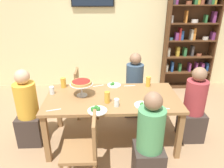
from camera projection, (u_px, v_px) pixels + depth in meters
The scene contains 23 objects.
ground_plane at pixel (112, 140), 3.23m from camera, with size 12.00×12.00×0.00m, color #9E7A56.
rear_partition at pixel (108, 26), 4.70m from camera, with size 8.00×0.12×2.80m, color beige.
dining_table at pixel (112, 102), 2.97m from camera, with size 1.85×0.92×0.74m.
bookshelf at pixel (190, 38), 4.68m from camera, with size 1.10×0.30×2.21m.
diner_head_east at pixel (193, 110), 3.10m from camera, with size 0.34×0.34×1.15m.
diner_near_right at pixel (149, 145), 2.38m from camera, with size 0.34×0.34×1.15m.
diner_far_right at pixel (134, 89), 3.77m from camera, with size 0.34×0.34×1.15m.
diner_head_west at pixel (29, 113), 3.01m from camera, with size 0.34×0.34×1.15m.
chair_far_left at pixel (84, 91), 3.72m from camera, with size 0.40×0.40×0.87m.
chair_near_left at pixel (85, 147), 2.35m from camera, with size 0.40×0.40×0.87m.
deep_dish_pizza_stand at pixel (81, 84), 2.90m from camera, with size 0.32×0.32×0.22m.
salad_plate_near_diner at pixel (114, 85), 3.28m from camera, with size 0.21×0.21×0.06m.
salad_plate_far_diner at pixel (142, 105), 2.69m from camera, with size 0.21×0.21×0.06m.
salad_plate_spare at pixel (97, 110), 2.56m from camera, with size 0.24×0.24×0.07m.
beer_glass_amber_tall at pixel (63, 83), 3.20m from camera, with size 0.08×0.08×0.15m, color gold.
beer_glass_amber_short at pixel (148, 82), 3.24m from camera, with size 0.07×0.07×0.16m, color gold.
beer_glass_amber_spare at pixel (107, 97), 2.75m from camera, with size 0.07×0.07×0.15m, color gold.
water_glass_clear_near at pixel (117, 103), 2.67m from camera, with size 0.07×0.07×0.10m, color white.
water_glass_clear_far at pixel (52, 90), 3.00m from camera, with size 0.07×0.07×0.11m, color white.
cutlery_fork_near at pixel (130, 86), 3.28m from camera, with size 0.18×0.02×0.01m, color silver.
cutlery_knife_near at pixel (162, 108), 2.64m from camera, with size 0.18×0.02×0.01m, color silver.
cutlery_fork_far at pixel (98, 86), 3.28m from camera, with size 0.18×0.02×0.01m, color silver.
cutlery_knife_far at pixel (54, 110), 2.59m from camera, with size 0.18×0.02×0.01m, color silver.
Camera 1 is at (-0.10, -2.63, 2.06)m, focal length 33.76 mm.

